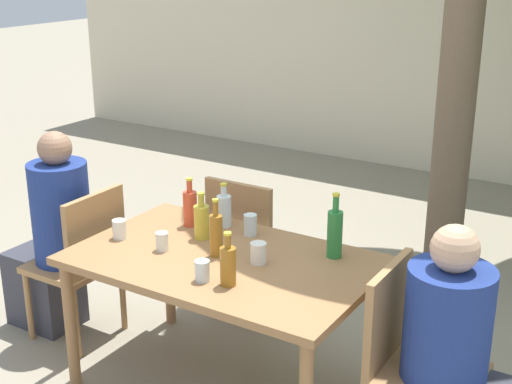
% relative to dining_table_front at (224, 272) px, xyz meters
% --- Properties ---
extents(cafe_building_wall, '(10.00, 0.08, 2.80)m').
position_rel_dining_table_front_xyz_m(cafe_building_wall, '(0.00, 4.26, 0.73)').
color(cafe_building_wall, beige).
rests_on(cafe_building_wall, ground_plane).
extents(dining_table_front, '(1.47, 0.92, 0.75)m').
position_rel_dining_table_front_xyz_m(dining_table_front, '(0.00, 0.00, 0.00)').
color(dining_table_front, '#996B42').
rests_on(dining_table_front, ground_plane).
extents(patio_chair_0, '(0.44, 0.44, 0.91)m').
position_rel_dining_table_front_xyz_m(patio_chair_0, '(-0.97, 0.00, -0.15)').
color(patio_chair_0, '#A87A4C').
rests_on(patio_chair_0, ground_plane).
extents(patio_chair_1, '(0.44, 0.44, 0.91)m').
position_rel_dining_table_front_xyz_m(patio_chair_1, '(0.97, 0.00, -0.15)').
color(patio_chair_1, '#A87A4C').
rests_on(patio_chair_1, ground_plane).
extents(patio_chair_2, '(0.44, 0.44, 0.91)m').
position_rel_dining_table_front_xyz_m(patio_chair_2, '(-0.29, 0.69, -0.15)').
color(patio_chair_2, '#A87A4C').
rests_on(patio_chair_2, ground_plane).
extents(person_seated_0, '(0.57, 0.33, 1.23)m').
position_rel_dining_table_front_xyz_m(person_seated_0, '(-1.20, -0.00, -0.12)').
color(person_seated_0, '#383842').
rests_on(person_seated_0, ground_plane).
extents(person_seated_1, '(0.58, 0.36, 1.15)m').
position_rel_dining_table_front_xyz_m(person_seated_1, '(1.21, -0.00, -0.15)').
color(person_seated_1, '#383842').
rests_on(person_seated_1, ground_plane).
extents(green_bottle_0, '(0.08, 0.08, 0.33)m').
position_rel_dining_table_front_xyz_m(green_bottle_0, '(0.45, 0.29, 0.21)').
color(green_bottle_0, '#287A38').
rests_on(green_bottle_0, dining_table_front).
extents(amber_bottle_1, '(0.07, 0.07, 0.25)m').
position_rel_dining_table_front_xyz_m(amber_bottle_1, '(0.19, -0.23, 0.18)').
color(amber_bottle_1, '#9E661E').
rests_on(amber_bottle_1, dining_table_front).
extents(soda_bottle_2, '(0.08, 0.08, 0.27)m').
position_rel_dining_table_front_xyz_m(soda_bottle_2, '(-0.39, 0.25, 0.18)').
color(soda_bottle_2, '#DB4C2D').
rests_on(soda_bottle_2, dining_table_front).
extents(amber_bottle_3, '(0.06, 0.06, 0.29)m').
position_rel_dining_table_front_xyz_m(amber_bottle_3, '(-0.04, -0.00, 0.19)').
color(amber_bottle_3, '#9E661E').
rests_on(amber_bottle_3, dining_table_front).
extents(water_bottle_4, '(0.08, 0.08, 0.24)m').
position_rel_dining_table_front_xyz_m(water_bottle_4, '(-0.23, 0.35, 0.17)').
color(water_bottle_4, silver).
rests_on(water_bottle_4, dining_table_front).
extents(oil_cruet_5, '(0.08, 0.08, 0.25)m').
position_rel_dining_table_front_xyz_m(oil_cruet_5, '(-0.23, 0.14, 0.18)').
color(oil_cruet_5, gold).
rests_on(oil_cruet_5, dining_table_front).
extents(drinking_glass_0, '(0.07, 0.07, 0.10)m').
position_rel_dining_table_front_xyz_m(drinking_glass_0, '(-0.60, -0.08, 0.13)').
color(drinking_glass_0, silver).
rests_on(drinking_glass_0, dining_table_front).
extents(drinking_glass_1, '(0.07, 0.07, 0.11)m').
position_rel_dining_table_front_xyz_m(drinking_glass_1, '(-0.04, 0.31, 0.14)').
color(drinking_glass_1, silver).
rests_on(drinking_glass_1, dining_table_front).
extents(drinking_glass_2, '(0.08, 0.08, 0.10)m').
position_rel_dining_table_front_xyz_m(drinking_glass_2, '(0.18, 0.04, 0.13)').
color(drinking_glass_2, silver).
rests_on(drinking_glass_2, dining_table_front).
extents(drinking_glass_3, '(0.07, 0.07, 0.10)m').
position_rel_dining_table_front_xyz_m(drinking_glass_3, '(0.06, -0.26, 0.13)').
color(drinking_glass_3, silver).
rests_on(drinking_glass_3, dining_table_front).
extents(drinking_glass_4, '(0.06, 0.06, 0.09)m').
position_rel_dining_table_front_xyz_m(drinking_glass_4, '(-0.31, -0.09, 0.13)').
color(drinking_glass_4, silver).
rests_on(drinking_glass_4, dining_table_front).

